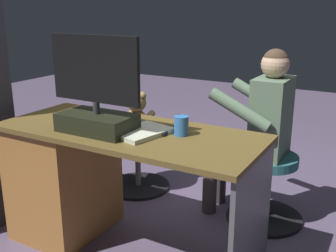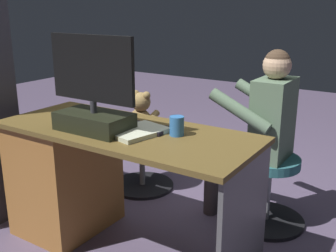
{
  "view_description": "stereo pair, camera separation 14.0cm",
  "coord_description": "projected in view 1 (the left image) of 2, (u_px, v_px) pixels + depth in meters",
  "views": [
    {
      "loc": [
        -1.24,
        2.11,
        1.4
      ],
      "look_at": [
        -0.04,
        -0.0,
        0.67
      ],
      "focal_mm": 43.54,
      "sensor_mm": 36.0,
      "label": 1
    },
    {
      "loc": [
        -1.36,
        2.04,
        1.4
      ],
      "look_at": [
        -0.04,
        -0.0,
        0.67
      ],
      "focal_mm": 43.54,
      "sensor_mm": 36.0,
      "label": 2
    }
  ],
  "objects": [
    {
      "name": "ground_plane",
      "position": [
        163.0,
        221.0,
        2.74
      ],
      "size": [
        10.0,
        10.0,
        0.0
      ],
      "primitive_type": "plane",
      "color": "#5D4F69"
    },
    {
      "name": "desk",
      "position": [
        77.0,
        174.0,
        2.5
      ],
      "size": [
        1.48,
        0.62,
        0.75
      ],
      "color": "brown",
      "rests_on": "ground_plane"
    },
    {
      "name": "monitor",
      "position": [
        96.0,
        104.0,
        2.14
      ],
      "size": [
        0.54,
        0.23,
        0.51
      ],
      "color": "black",
      "rests_on": "desk"
    },
    {
      "name": "keyboard",
      "position": [
        137.0,
        126.0,
        2.24
      ],
      "size": [
        0.42,
        0.14,
        0.02
      ],
      "primitive_type": "cube",
      "color": "black",
      "rests_on": "desk"
    },
    {
      "name": "computer_mouse",
      "position": [
        93.0,
        117.0,
        2.39
      ],
      "size": [
        0.06,
        0.1,
        0.04
      ],
      "primitive_type": "ellipsoid",
      "color": "#202D26",
      "rests_on": "desk"
    },
    {
      "name": "cup",
      "position": [
        181.0,
        126.0,
        2.11
      ],
      "size": [
        0.08,
        0.08,
        0.1
      ],
      "primitive_type": "cylinder",
      "color": "#3372BF",
      "rests_on": "desk"
    },
    {
      "name": "tv_remote",
      "position": [
        71.0,
        118.0,
        2.4
      ],
      "size": [
        0.05,
        0.15,
        0.02
      ],
      "primitive_type": "cube",
      "rotation": [
        0.0,
        0.0,
        -0.05
      ],
      "color": "black",
      "rests_on": "desk"
    },
    {
      "name": "notebook_binder",
      "position": [
        141.0,
        132.0,
        2.13
      ],
      "size": [
        0.28,
        0.34,
        0.02
      ],
      "primitive_type": "cube",
      "rotation": [
        0.0,
        0.0,
        -0.22
      ],
      "color": "beige",
      "rests_on": "desk"
    },
    {
      "name": "office_chair_teddy",
      "position": [
        138.0,
        157.0,
        3.18
      ],
      "size": [
        0.49,
        0.49,
        0.46
      ],
      "color": "black",
      "rests_on": "ground_plane"
    },
    {
      "name": "teddy_bear",
      "position": [
        138.0,
        113.0,
        3.08
      ],
      "size": [
        0.22,
        0.22,
        0.32
      ],
      "color": "olive",
      "rests_on": "office_chair_teddy"
    },
    {
      "name": "visitor_chair",
      "position": [
        266.0,
        184.0,
        2.7
      ],
      "size": [
        0.51,
        0.51,
        0.46
      ],
      "color": "black",
      "rests_on": "ground_plane"
    },
    {
      "name": "person",
      "position": [
        257.0,
        123.0,
        2.62
      ],
      "size": [
        0.52,
        0.47,
        1.15
      ],
      "color": "#5A7259",
      "rests_on": "ground_plane"
    }
  ]
}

